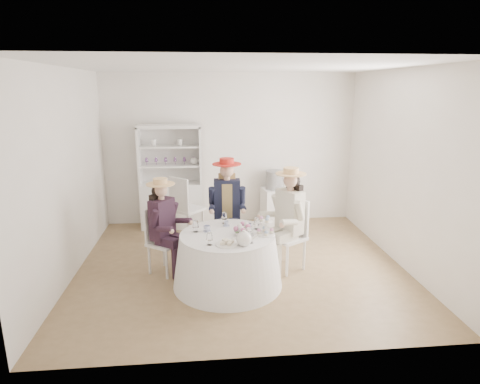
{
  "coord_description": "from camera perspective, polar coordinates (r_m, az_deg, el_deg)",
  "views": [
    {
      "loc": [
        -0.5,
        -5.2,
        2.44
      ],
      "look_at": [
        0.0,
        0.1,
        1.05
      ],
      "focal_mm": 30.0,
      "sensor_mm": 36.0,
      "label": 1
    }
  ],
  "objects": [
    {
      "name": "stemware_set",
      "position": [
        4.98,
        -1.82,
        -5.18
      ],
      "size": [
        0.86,
        0.83,
        0.15
      ],
      "color": "white",
      "rests_on": "tea_table"
    },
    {
      "name": "hutch",
      "position": [
        7.22,
        -9.66,
        0.06
      ],
      "size": [
        1.14,
        0.55,
        1.83
      ],
      "rotation": [
        0.0,
        0.0,
        -0.14
      ],
      "color": "silver",
      "rests_on": "ground"
    },
    {
      "name": "wall_left",
      "position": [
        5.6,
        -23.5,
        2.16
      ],
      "size": [
        0.0,
        4.5,
        4.5
      ],
      "primitive_type": "plane",
      "rotation": [
        1.57,
        0.0,
        1.57
      ],
      "color": "silver",
      "rests_on": "ground"
    },
    {
      "name": "cupcake_stand",
      "position": [
        4.97,
        3.62,
        -5.12
      ],
      "size": [
        0.24,
        0.24,
        0.23
      ],
      "rotation": [
        0.0,
        0.0,
        -0.05
      ],
      "color": "white",
      "rests_on": "tea_table"
    },
    {
      "name": "table_teapot",
      "position": [
        4.63,
        0.61,
        -6.65
      ],
      "size": [
        0.25,
        0.18,
        0.19
      ],
      "rotation": [
        0.0,
        0.0,
        -0.28
      ],
      "color": "white",
      "rests_on": "tea_table"
    },
    {
      "name": "teacup_a",
      "position": [
        5.09,
        -4.71,
        -5.25
      ],
      "size": [
        0.1,
        0.1,
        0.07
      ],
      "primitive_type": "imported",
      "rotation": [
        0.0,
        0.0,
        -0.19
      ],
      "color": "white",
      "rests_on": "tea_table"
    },
    {
      "name": "wall_back",
      "position": [
        7.3,
        -1.41,
        6.04
      ],
      "size": [
        4.5,
        0.0,
        4.5
      ],
      "primitive_type": "plane",
      "rotation": [
        1.57,
        0.0,
        0.0
      ],
      "color": "silver",
      "rests_on": "ground"
    },
    {
      "name": "ground",
      "position": [
        5.77,
        0.1,
        -10.39
      ],
      "size": [
        4.5,
        4.5,
        0.0
      ],
      "primitive_type": "plane",
      "color": "brown",
      "rests_on": "ground"
    },
    {
      "name": "wall_right",
      "position": [
        5.99,
        22.1,
        3.05
      ],
      "size": [
        0.0,
        4.5,
        4.5
      ],
      "primitive_type": "plane",
      "rotation": [
        1.57,
        0.0,
        -1.57
      ],
      "color": "silver",
      "rests_on": "ground"
    },
    {
      "name": "ceiling",
      "position": [
        5.23,
        0.11,
        17.46
      ],
      "size": [
        4.5,
        4.5,
        0.0
      ],
      "primitive_type": "plane",
      "rotation": [
        3.14,
        0.0,
        0.0
      ],
      "color": "white",
      "rests_on": "wall_back"
    },
    {
      "name": "wall_front",
      "position": [
        3.42,
        3.32,
        -4.0
      ],
      "size": [
        4.5,
        0.0,
        4.5
      ],
      "primitive_type": "plane",
      "rotation": [
        -1.57,
        0.0,
        0.0
      ],
      "color": "silver",
      "rests_on": "ground"
    },
    {
      "name": "guest_left",
      "position": [
        5.4,
        -10.82,
        -4.04
      ],
      "size": [
        0.56,
        0.53,
        1.31
      ],
      "rotation": [
        0.0,
        0.0,
        0.95
      ],
      "color": "silver",
      "rests_on": "ground"
    },
    {
      "name": "guest_mid",
      "position": [
        5.83,
        -1.85,
        -1.4
      ],
      "size": [
        0.53,
        0.56,
        1.47
      ],
      "rotation": [
        0.0,
        0.0,
        -0.05
      ],
      "color": "silver",
      "rests_on": "ground"
    },
    {
      "name": "flower_bowl",
      "position": [
        4.92,
        0.32,
        -6.01
      ],
      "size": [
        0.24,
        0.24,
        0.05
      ],
      "primitive_type": "imported",
      "rotation": [
        0.0,
        0.0,
        0.29
      ],
      "color": "white",
      "rests_on": "tea_table"
    },
    {
      "name": "teacup_c",
      "position": [
        5.14,
        1.18,
        -4.97
      ],
      "size": [
        0.12,
        0.12,
        0.07
      ],
      "primitive_type": "imported",
      "rotation": [
        0.0,
        0.0,
        0.41
      ],
      "color": "white",
      "rests_on": "tea_table"
    },
    {
      "name": "hatbox",
      "position": [
        7.24,
        5.01,
        1.73
      ],
      "size": [
        0.37,
        0.37,
        0.33
      ],
      "primitive_type": "cylinder",
      "rotation": [
        0.0,
        0.0,
        0.12
      ],
      "color": "black",
      "rests_on": "side_table"
    },
    {
      "name": "spare_chair",
      "position": [
        6.62,
        -7.93,
        -1.96
      ],
      "size": [
        0.62,
        0.62,
        1.06
      ],
      "rotation": [
        0.0,
        0.0,
        2.42
      ],
      "color": "silver",
      "rests_on": "ground"
    },
    {
      "name": "tea_table",
      "position": [
        5.13,
        -1.78,
        -9.57
      ],
      "size": [
        1.39,
        1.39,
        0.68
      ],
      "rotation": [
        0.0,
        0.0,
        0.05
      ],
      "color": "white",
      "rests_on": "ground"
    },
    {
      "name": "side_table",
      "position": [
        7.36,
        4.92,
        -2.06
      ],
      "size": [
        0.49,
        0.49,
        0.66
      ],
      "primitive_type": "cube",
      "rotation": [
        0.0,
        0.0,
        0.15
      ],
      "color": "silver",
      "rests_on": "ground"
    },
    {
      "name": "sandwich_plate",
      "position": [
        4.67,
        -1.88,
        -7.33
      ],
      "size": [
        0.26,
        0.26,
        0.06
      ],
      "rotation": [
        0.0,
        0.0,
        0.36
      ],
      "color": "white",
      "rests_on": "tea_table"
    },
    {
      "name": "guest_right",
      "position": [
        5.42,
        6.88,
        -3.06
      ],
      "size": [
        0.61,
        0.57,
        1.43
      ],
      "rotation": [
        0.0,
        0.0,
        -1.0
      ],
      "color": "silver",
      "rests_on": "ground"
    },
    {
      "name": "teacup_b",
      "position": [
        5.27,
        -1.97,
        -4.54
      ],
      "size": [
        0.07,
        0.07,
        0.06
      ],
      "primitive_type": "imported",
      "rotation": [
        0.0,
        0.0,
        0.05
      ],
      "color": "white",
      "rests_on": "tea_table"
    },
    {
      "name": "flower_arrangement",
      "position": [
        4.96,
        0.43,
        -5.12
      ],
      "size": [
        0.17,
        0.17,
        0.06
      ],
      "rotation": [
        0.0,
        0.0,
        0.18
      ],
      "color": "#D0689C",
      "rests_on": "tea_table"
    }
  ]
}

